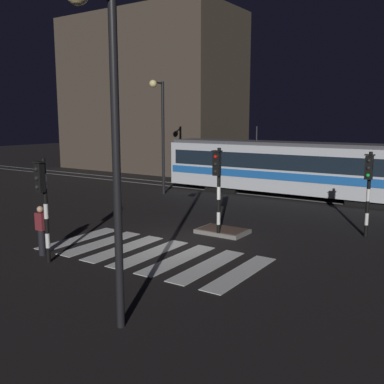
{
  "coord_description": "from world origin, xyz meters",
  "views": [
    {
      "loc": [
        9.44,
        -13.13,
        4.6
      ],
      "look_at": [
        -1.38,
        2.95,
        1.4
      ],
      "focal_mm": 41.59,
      "sensor_mm": 36.0,
      "label": 1
    }
  ],
  "objects_px": {
    "street_lamp_trackside_left": "(160,123)",
    "pedestrian_waiting_at_kerb": "(41,230)",
    "traffic_light_kerb_mid_left": "(43,195)",
    "street_lamp_near_kerb": "(107,124)",
    "tram": "(293,168)",
    "traffic_light_median_centre": "(218,179)",
    "traffic_light_corner_far_right": "(369,182)"
  },
  "relations": [
    {
      "from": "street_lamp_trackside_left",
      "to": "pedestrian_waiting_at_kerb",
      "type": "height_order",
      "value": "street_lamp_trackside_left"
    },
    {
      "from": "traffic_light_kerb_mid_left",
      "to": "street_lamp_near_kerb",
      "type": "bearing_deg",
      "value": -23.54
    },
    {
      "from": "tram",
      "to": "traffic_light_median_centre",
      "type": "bearing_deg",
      "value": -84.55
    },
    {
      "from": "traffic_light_corner_far_right",
      "to": "street_lamp_trackside_left",
      "type": "bearing_deg",
      "value": 164.88
    },
    {
      "from": "traffic_light_kerb_mid_left",
      "to": "street_lamp_trackside_left",
      "type": "relative_size",
      "value": 0.5
    },
    {
      "from": "street_lamp_trackside_left",
      "to": "pedestrian_waiting_at_kerb",
      "type": "relative_size",
      "value": 4.0
    },
    {
      "from": "traffic_light_corner_far_right",
      "to": "traffic_light_median_centre",
      "type": "distance_m",
      "value": 5.81
    },
    {
      "from": "pedestrian_waiting_at_kerb",
      "to": "traffic_light_corner_far_right",
      "type": "bearing_deg",
      "value": 44.89
    },
    {
      "from": "traffic_light_corner_far_right",
      "to": "tram",
      "type": "distance_m",
      "value": 9.24
    },
    {
      "from": "traffic_light_median_centre",
      "to": "pedestrian_waiting_at_kerb",
      "type": "relative_size",
      "value": 2.05
    },
    {
      "from": "traffic_light_kerb_mid_left",
      "to": "street_lamp_trackside_left",
      "type": "height_order",
      "value": "street_lamp_trackside_left"
    },
    {
      "from": "street_lamp_near_kerb",
      "to": "pedestrian_waiting_at_kerb",
      "type": "xyz_separation_m",
      "value": [
        -5.86,
        2.67,
        -3.63
      ]
    },
    {
      "from": "street_lamp_trackside_left",
      "to": "tram",
      "type": "distance_m",
      "value": 8.34
    },
    {
      "from": "street_lamp_near_kerb",
      "to": "pedestrian_waiting_at_kerb",
      "type": "relative_size",
      "value": 4.15
    },
    {
      "from": "traffic_light_corner_far_right",
      "to": "traffic_light_kerb_mid_left",
      "type": "height_order",
      "value": "traffic_light_kerb_mid_left"
    },
    {
      "from": "street_lamp_near_kerb",
      "to": "tram",
      "type": "relative_size",
      "value": 0.44
    },
    {
      "from": "traffic_light_corner_far_right",
      "to": "pedestrian_waiting_at_kerb",
      "type": "relative_size",
      "value": 1.96
    },
    {
      "from": "tram",
      "to": "pedestrian_waiting_at_kerb",
      "type": "height_order",
      "value": "tram"
    },
    {
      "from": "traffic_light_kerb_mid_left",
      "to": "pedestrian_waiting_at_kerb",
      "type": "distance_m",
      "value": 1.64
    },
    {
      "from": "traffic_light_corner_far_right",
      "to": "traffic_light_median_centre",
      "type": "height_order",
      "value": "traffic_light_median_centre"
    },
    {
      "from": "street_lamp_trackside_left",
      "to": "traffic_light_median_centre",
      "type": "bearing_deg",
      "value": -40.0
    },
    {
      "from": "traffic_light_median_centre",
      "to": "tram",
      "type": "height_order",
      "value": "tram"
    },
    {
      "from": "traffic_light_median_centre",
      "to": "tram",
      "type": "xyz_separation_m",
      "value": [
        -0.99,
        10.41,
        -0.56
      ]
    },
    {
      "from": "street_lamp_trackside_left",
      "to": "tram",
      "type": "height_order",
      "value": "street_lamp_trackside_left"
    },
    {
      "from": "traffic_light_corner_far_right",
      "to": "street_lamp_trackside_left",
      "type": "distance_m",
      "value": 13.45
    },
    {
      "from": "street_lamp_trackside_left",
      "to": "street_lamp_near_kerb",
      "type": "height_order",
      "value": "street_lamp_near_kerb"
    },
    {
      "from": "traffic_light_corner_far_right",
      "to": "traffic_light_kerb_mid_left",
      "type": "distance_m",
      "value": 11.93
    },
    {
      "from": "traffic_light_corner_far_right",
      "to": "street_lamp_trackside_left",
      "type": "relative_size",
      "value": 0.49
    },
    {
      "from": "traffic_light_kerb_mid_left",
      "to": "traffic_light_corner_far_right",
      "type": "bearing_deg",
      "value": 49.2
    },
    {
      "from": "street_lamp_near_kerb",
      "to": "pedestrian_waiting_at_kerb",
      "type": "height_order",
      "value": "street_lamp_near_kerb"
    },
    {
      "from": "street_lamp_trackside_left",
      "to": "tram",
      "type": "xyz_separation_m",
      "value": [
        7.01,
        3.7,
        -2.61
      ]
    },
    {
      "from": "traffic_light_corner_far_right",
      "to": "street_lamp_near_kerb",
      "type": "relative_size",
      "value": 0.47
    }
  ]
}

